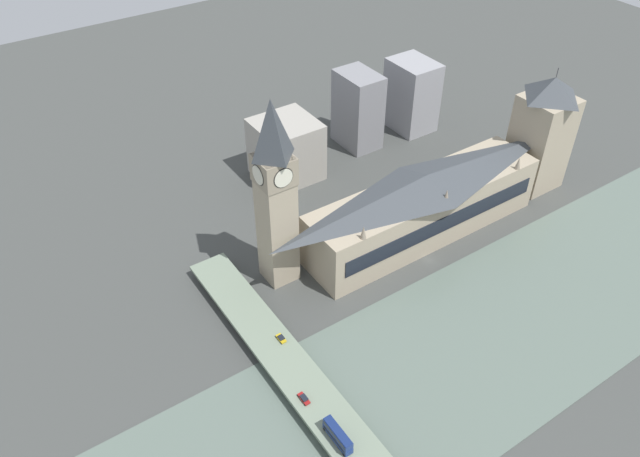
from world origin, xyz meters
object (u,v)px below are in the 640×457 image
parliament_hall (424,205)px  clock_tower (275,192)px  car_northbound_tail (304,398)px  victoria_tower (542,133)px  car_southbound_lead (281,338)px  double_decker_bus_lead (338,435)px  road_bridge (334,422)px

parliament_hall → clock_tower: 64.11m
car_northbound_tail → victoria_tower: bearing=-73.6°
parliament_hall → clock_tower: clock_tower is taller
parliament_hall → car_southbound_lead: (-19.47, 75.94, -8.66)m
parliament_hall → double_decker_bus_lead: bearing=125.8°
victoria_tower → road_bridge: size_ratio=0.33×
clock_tower → double_decker_bus_lead: bearing=161.6°
car_northbound_tail → car_southbound_lead: same height
clock_tower → double_decker_bus_lead: clock_tower is taller
clock_tower → road_bridge: size_ratio=0.44×
road_bridge → car_northbound_tail: (10.49, 3.24, 1.56)m
clock_tower → double_decker_bus_lead: (-69.28, 23.04, -30.35)m
victoria_tower → clock_tower: bearing=85.1°
road_bridge → car_southbound_lead: car_southbound_lead is taller
clock_tower → victoria_tower: size_ratio=1.33×
car_southbound_lead → clock_tower: bearing=-30.1°
clock_tower → car_southbound_lead: size_ratio=18.19×
clock_tower → road_bridge: (-63.46, 20.27, -33.95)m
clock_tower → car_southbound_lead: (-29.87, 17.30, -32.39)m
parliament_hall → car_southbound_lead: size_ratio=25.04×
road_bridge → parliament_hall: bearing=-56.1°
car_northbound_tail → car_southbound_lead: size_ratio=1.16×
road_bridge → car_northbound_tail: bearing=17.2°
victoria_tower → car_southbound_lead: size_ratio=13.65×
car_southbound_lead → double_decker_bus_lead: bearing=171.7°
parliament_hall → car_northbound_tail: 92.93m
parliament_hall → car_northbound_tail: parliament_hall is taller
victoria_tower → car_southbound_lead: 141.55m
parliament_hall → car_northbound_tail: bearing=117.4°
double_decker_bus_lead → road_bridge: bearing=-25.4°
car_northbound_tail → car_southbound_lead: 23.92m
clock_tower → car_northbound_tail: bearing=156.1°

